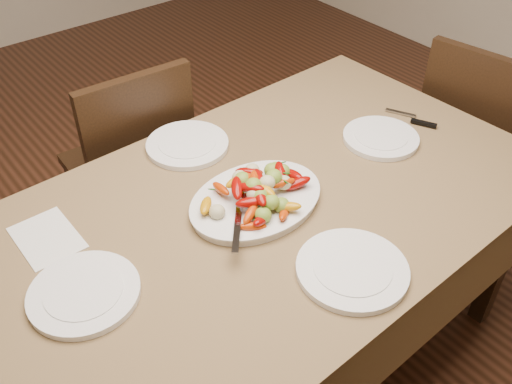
{
  "coord_description": "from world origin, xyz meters",
  "views": [
    {
      "loc": [
        -0.95,
        -1.23,
        1.85
      ],
      "look_at": [
        -0.17,
        -0.26,
        0.82
      ],
      "focal_mm": 40.0,
      "sensor_mm": 36.0,
      "label": 1
    }
  ],
  "objects": [
    {
      "name": "chair_far",
      "position": [
        -0.21,
        0.53,
        0.47
      ],
      "size": [
        0.44,
        0.44,
        0.95
      ],
      "primitive_type": null,
      "rotation": [
        0.0,
        0.0,
        3.09
      ],
      "color": "black",
      "rests_on": "ground"
    },
    {
      "name": "floor",
      "position": [
        0.0,
        0.0,
        0.0
      ],
      "size": [
        6.0,
        6.0,
        0.0
      ],
      "primitive_type": "plane",
      "color": "#3A1E11",
      "rests_on": "ground"
    },
    {
      "name": "roasted_vegetables",
      "position": [
        -0.16,
        -0.25,
        0.83
      ],
      "size": [
        0.34,
        0.24,
        0.09
      ],
      "primitive_type": null,
      "rotation": [
        0.0,
        0.0,
        0.03
      ],
      "color": "#780502",
      "rests_on": "serving_platter"
    },
    {
      "name": "menu_card",
      "position": [
        -0.7,
        0.0,
        0.76
      ],
      "size": [
        0.15,
        0.21,
        0.0
      ],
      "primitive_type": "cube",
      "rotation": [
        0.0,
        0.0,
        0.0
      ],
      "color": "silver",
      "rests_on": "dining_table"
    },
    {
      "name": "plate_near",
      "position": [
        -0.14,
        -0.61,
        0.77
      ],
      "size": [
        0.29,
        0.29,
        0.02
      ],
      "primitive_type": "cylinder",
      "color": "white",
      "rests_on": "dining_table"
    },
    {
      "name": "dining_table",
      "position": [
        -0.17,
        -0.26,
        0.38
      ],
      "size": [
        1.87,
        1.09,
        0.76
      ],
      "primitive_type": "cube",
      "rotation": [
        0.0,
        0.0,
        0.03
      ],
      "color": "brown",
      "rests_on": "ground"
    },
    {
      "name": "serving_platter",
      "position": [
        -0.16,
        -0.25,
        0.77
      ],
      "size": [
        0.42,
        0.31,
        0.02
      ],
      "primitive_type": "ellipsoid",
      "rotation": [
        0.0,
        0.0,
        0.03
      ],
      "color": "white",
      "rests_on": "dining_table"
    },
    {
      "name": "chair_right",
      "position": [
        1.03,
        -0.27,
        0.47
      ],
      "size": [
        0.48,
        0.48,
        0.95
      ],
      "primitive_type": null,
      "rotation": [
        0.0,
        0.0,
        1.72
      ],
      "color": "black",
      "rests_on": "ground"
    },
    {
      "name": "serving_spoon",
      "position": [
        -0.23,
        -0.29,
        0.81
      ],
      "size": [
        0.25,
        0.23,
        0.03
      ],
      "primitive_type": null,
      "rotation": [
        0.0,
        0.0,
        -0.71
      ],
      "color": "#9EA0A8",
      "rests_on": "serving_platter"
    },
    {
      "name": "plate_right",
      "position": [
        0.37,
        -0.25,
        0.77
      ],
      "size": [
        0.25,
        0.25,
        0.02
      ],
      "primitive_type": "cylinder",
      "color": "white",
      "rests_on": "dining_table"
    },
    {
      "name": "table_knife",
      "position": [
        0.56,
        -0.24,
        0.76
      ],
      "size": [
        0.1,
        0.19,
        0.01
      ],
      "primitive_type": null,
      "rotation": [
        0.0,
        0.0,
        0.45
      ],
      "color": "#9EA0A8",
      "rests_on": "dining_table"
    },
    {
      "name": "plate_left",
      "position": [
        -0.71,
        -0.25,
        0.77
      ],
      "size": [
        0.27,
        0.27,
        0.02
      ],
      "primitive_type": "cylinder",
      "color": "white",
      "rests_on": "dining_table"
    },
    {
      "name": "plate_far",
      "position": [
        -0.16,
        0.12,
        0.77
      ],
      "size": [
        0.27,
        0.27,
        0.02
      ],
      "primitive_type": "cylinder",
      "color": "white",
      "rests_on": "dining_table"
    }
  ]
}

